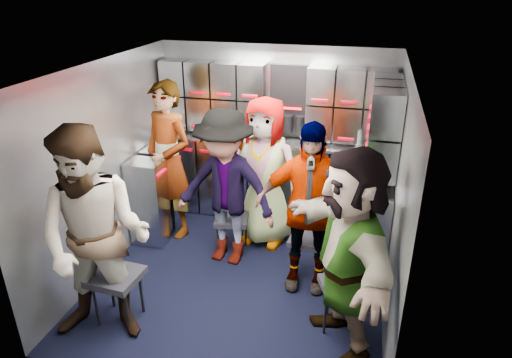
% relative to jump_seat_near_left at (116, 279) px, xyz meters
% --- Properties ---
extents(floor, '(3.00, 3.00, 0.00)m').
position_rel_jump_seat_near_left_xyz_m(floor, '(0.88, 0.90, -0.43)').
color(floor, black).
rests_on(floor, ground).
extents(wall_back, '(2.80, 0.04, 2.10)m').
position_rel_jump_seat_near_left_xyz_m(wall_back, '(0.88, 2.40, 0.62)').
color(wall_back, gray).
rests_on(wall_back, ground).
extents(wall_left, '(0.04, 3.00, 2.10)m').
position_rel_jump_seat_near_left_xyz_m(wall_left, '(-0.52, 0.90, 0.62)').
color(wall_left, gray).
rests_on(wall_left, ground).
extents(wall_right, '(0.04, 3.00, 2.10)m').
position_rel_jump_seat_near_left_xyz_m(wall_right, '(2.28, 0.90, 0.62)').
color(wall_right, gray).
rests_on(wall_right, ground).
extents(ceiling, '(2.80, 3.00, 0.02)m').
position_rel_jump_seat_near_left_xyz_m(ceiling, '(0.88, 0.90, 1.67)').
color(ceiling, silver).
rests_on(ceiling, wall_back).
extents(cart_bank_back, '(2.68, 0.38, 0.99)m').
position_rel_jump_seat_near_left_xyz_m(cart_bank_back, '(0.88, 2.19, 0.07)').
color(cart_bank_back, '#9A9FA9').
rests_on(cart_bank_back, ground).
extents(cart_bank_left, '(0.38, 0.76, 0.99)m').
position_rel_jump_seat_near_left_xyz_m(cart_bank_left, '(-0.31, 1.46, 0.07)').
color(cart_bank_left, '#9A9FA9').
rests_on(cart_bank_left, ground).
extents(counter, '(2.68, 0.42, 0.03)m').
position_rel_jump_seat_near_left_xyz_m(counter, '(0.88, 2.19, 0.59)').
color(counter, '#B0B2B7').
rests_on(counter, cart_bank_back).
extents(locker_bank_back, '(2.68, 0.28, 0.82)m').
position_rel_jump_seat_near_left_xyz_m(locker_bank_back, '(0.88, 2.25, 1.06)').
color(locker_bank_back, '#9A9FA9').
rests_on(locker_bank_back, wall_back).
extents(locker_bank_right, '(0.28, 1.00, 0.82)m').
position_rel_jump_seat_near_left_xyz_m(locker_bank_right, '(2.13, 1.60, 1.06)').
color(locker_bank_right, '#9A9FA9').
rests_on(locker_bank_right, wall_right).
extents(right_cabinet, '(0.28, 1.20, 1.00)m').
position_rel_jump_seat_near_left_xyz_m(right_cabinet, '(2.13, 1.50, 0.07)').
color(right_cabinet, '#9A9FA9').
rests_on(right_cabinet, ground).
extents(coffee_niche, '(0.46, 0.16, 0.84)m').
position_rel_jump_seat_near_left_xyz_m(coffee_niche, '(1.06, 2.31, 1.04)').
color(coffee_niche, black).
rests_on(coffee_niche, wall_back).
extents(red_latch_strip, '(2.60, 0.02, 0.03)m').
position_rel_jump_seat_near_left_xyz_m(red_latch_strip, '(0.88, 1.99, 0.45)').
color(red_latch_strip, '#98000F').
rests_on(red_latch_strip, cart_bank_back).
extents(jump_seat_near_left, '(0.43, 0.41, 0.48)m').
position_rel_jump_seat_near_left_xyz_m(jump_seat_near_left, '(0.00, 0.00, 0.00)').
color(jump_seat_near_left, black).
rests_on(jump_seat_near_left, ground).
extents(jump_seat_mid_left, '(0.40, 0.39, 0.41)m').
position_rel_jump_seat_near_left_xyz_m(jump_seat_mid_left, '(0.64, 1.32, -0.06)').
color(jump_seat_mid_left, black).
rests_on(jump_seat_mid_left, ground).
extents(jump_seat_center, '(0.36, 0.34, 0.40)m').
position_rel_jump_seat_near_left_xyz_m(jump_seat_center, '(0.93, 1.81, -0.08)').
color(jump_seat_center, black).
rests_on(jump_seat_center, ground).
extents(jump_seat_mid_right, '(0.39, 0.37, 0.43)m').
position_rel_jump_seat_near_left_xyz_m(jump_seat_mid_right, '(1.51, 1.10, -0.05)').
color(jump_seat_mid_right, black).
rests_on(jump_seat_mid_right, ground).
extents(jump_seat_near_right, '(0.50, 0.49, 0.45)m').
position_rel_jump_seat_near_left_xyz_m(jump_seat_near_right, '(1.93, 0.38, -0.02)').
color(jump_seat_near_right, black).
rests_on(jump_seat_near_right, ground).
extents(attendant_standing, '(0.77, 0.65, 1.81)m').
position_rel_jump_seat_near_left_xyz_m(attendant_standing, '(-0.16, 1.53, 0.48)').
color(attendant_standing, black).
rests_on(attendant_standing, ground).
extents(attendant_arc_a, '(1.01, 0.85, 1.86)m').
position_rel_jump_seat_near_left_xyz_m(attendant_arc_a, '(-0.00, -0.18, 0.50)').
color(attendant_arc_a, black).
rests_on(attendant_arc_a, ground).
extents(attendant_arc_b, '(1.16, 0.77, 1.67)m').
position_rel_jump_seat_near_left_xyz_m(attendant_arc_b, '(0.64, 1.14, 0.41)').
color(attendant_arc_b, black).
rests_on(attendant_arc_b, ground).
extents(attendant_arc_c, '(0.89, 0.64, 1.68)m').
position_rel_jump_seat_near_left_xyz_m(attendant_arc_c, '(0.93, 1.63, 0.41)').
color(attendant_arc_c, black).
rests_on(attendant_arc_c, ground).
extents(attendant_arc_d, '(1.00, 0.45, 1.69)m').
position_rel_jump_seat_near_left_xyz_m(attendant_arc_d, '(1.51, 0.92, 0.42)').
color(attendant_arc_d, black).
rests_on(attendant_arc_d, ground).
extents(attendant_arc_e, '(1.20, 1.67, 1.74)m').
position_rel_jump_seat_near_left_xyz_m(attendant_arc_e, '(1.93, 0.20, 0.45)').
color(attendant_arc_e, black).
rests_on(attendant_arc_e, ground).
extents(bottle_left, '(0.06, 0.06, 0.25)m').
position_rel_jump_seat_near_left_xyz_m(bottle_left, '(0.56, 2.14, 0.73)').
color(bottle_left, white).
rests_on(bottle_left, counter).
extents(bottle_mid, '(0.06, 0.06, 0.23)m').
position_rel_jump_seat_near_left_xyz_m(bottle_mid, '(0.92, 2.14, 0.72)').
color(bottle_mid, white).
rests_on(bottle_mid, counter).
extents(bottle_right, '(0.07, 0.07, 0.22)m').
position_rel_jump_seat_near_left_xyz_m(bottle_right, '(1.89, 2.14, 0.72)').
color(bottle_right, white).
rests_on(bottle_right, counter).
extents(cup_left, '(0.09, 0.09, 0.10)m').
position_rel_jump_seat_near_left_xyz_m(cup_left, '(0.20, 2.13, 0.65)').
color(cup_left, '#C7AC8C').
rests_on(cup_left, counter).
extents(cup_right, '(0.08, 0.08, 0.10)m').
position_rel_jump_seat_near_left_xyz_m(cup_right, '(1.43, 2.13, 0.65)').
color(cup_right, '#C7AC8C').
rests_on(cup_right, counter).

